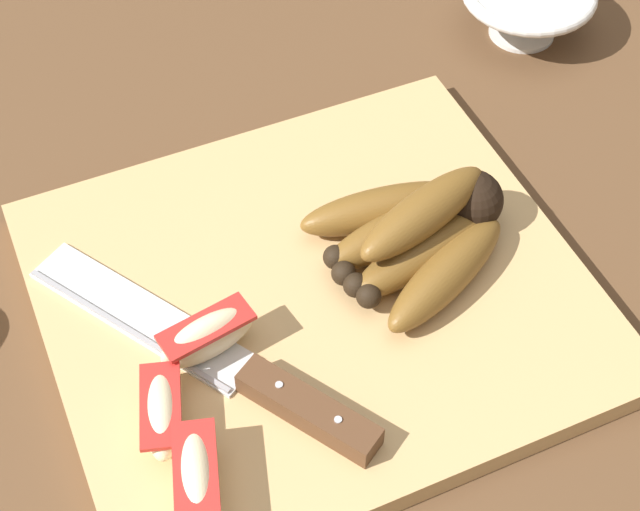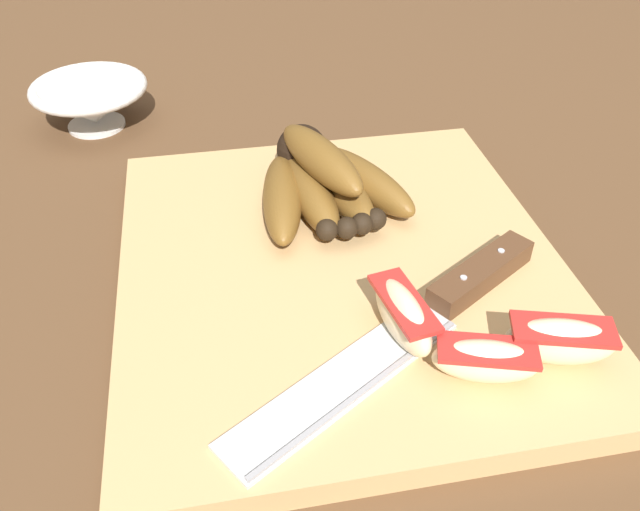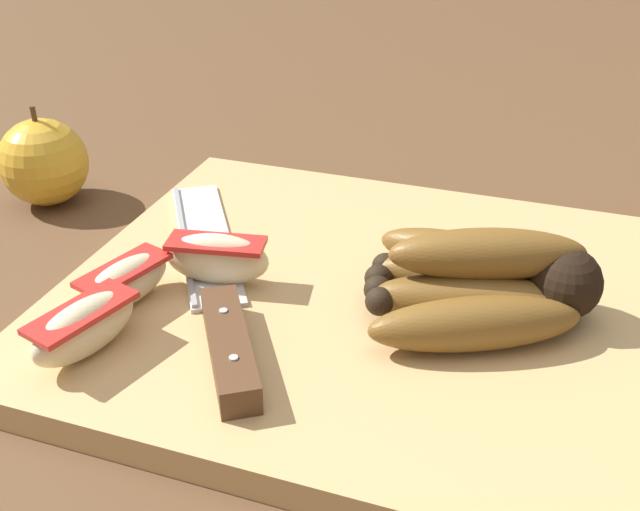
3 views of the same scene
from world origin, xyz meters
name	(u,v)px [view 2 (image 2 of 3)]	position (x,y,z in m)	size (l,w,h in m)	color
ground_plane	(355,291)	(0.00, 0.00, 0.00)	(6.00, 6.00, 0.00)	brown
cutting_board	(341,270)	(0.02, 0.01, 0.01)	(0.37, 0.34, 0.02)	tan
banana_bunch	(321,180)	(0.10, 0.01, 0.04)	(0.15, 0.14, 0.06)	black
chefs_knife	(439,308)	(-0.06, -0.05, 0.03)	(0.17, 0.25, 0.02)	silver
apple_wedge_near	(560,341)	(-0.11, -0.11, 0.04)	(0.04, 0.07, 0.03)	beige
apple_wedge_middle	(403,315)	(-0.07, -0.01, 0.04)	(0.07, 0.03, 0.04)	beige
apple_wedge_far	(486,360)	(-0.12, -0.05, 0.04)	(0.04, 0.07, 0.03)	beige
ceramic_bowl	(91,101)	(0.32, 0.22, 0.03)	(0.12, 0.12, 0.05)	silver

